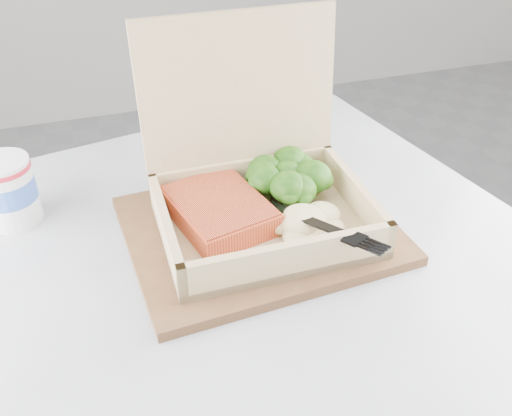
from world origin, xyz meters
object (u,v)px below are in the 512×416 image
object	(u,v)px
takeout_container	(255,175)
paper_cup	(8,189)
serving_tray	(259,230)
cafe_table	(242,369)

from	to	relation	value
takeout_container	paper_cup	xyz separation A→B (m)	(-0.29, 0.10, -0.02)
serving_tray	takeout_container	world-z (taller)	takeout_container
cafe_table	takeout_container	xyz separation A→B (m)	(0.04, 0.08, 0.25)
paper_cup	takeout_container	bearing A→B (deg)	-18.71
cafe_table	takeout_container	size ratio (longest dim) A/B	3.52
cafe_table	paper_cup	size ratio (longest dim) A/B	9.97
serving_tray	takeout_container	xyz separation A→B (m)	(0.00, 0.03, 0.06)
cafe_table	serving_tray	size ratio (longest dim) A/B	2.74
cafe_table	paper_cup	bearing A→B (deg)	144.65
paper_cup	serving_tray	bearing A→B (deg)	-23.40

